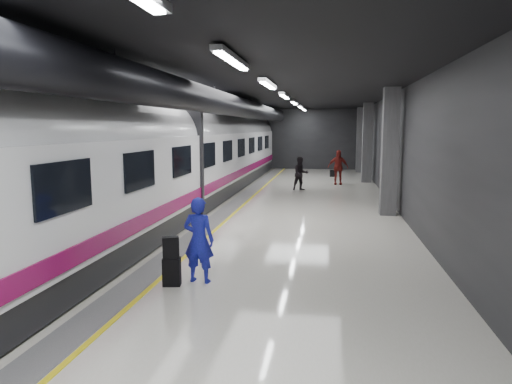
{
  "coord_description": "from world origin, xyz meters",
  "views": [
    {
      "loc": [
        2.46,
        -14.74,
        3.11
      ],
      "look_at": [
        0.38,
        -1.91,
        1.27
      ],
      "focal_mm": 32.0,
      "sensor_mm": 36.0,
      "label": 1
    }
  ],
  "objects": [
    {
      "name": "ground",
      "position": [
        0.0,
        0.0,
        0.0
      ],
      "size": [
        40.0,
        40.0,
        0.0
      ],
      "primitive_type": "plane",
      "color": "silver",
      "rests_on": "ground"
    },
    {
      "name": "shoulder_bag",
      "position": [
        -0.58,
        -6.42,
        0.78
      ],
      "size": [
        0.36,
        0.28,
        0.43
      ],
      "primitive_type": "cube",
      "rotation": [
        0.0,
        0.0,
        0.4
      ],
      "color": "black",
      "rests_on": "suitcase_main"
    },
    {
      "name": "train",
      "position": [
        -3.25,
        -0.0,
        2.07
      ],
      "size": [
        3.05,
        38.0,
        4.05
      ],
      "color": "black",
      "rests_on": "ground"
    },
    {
      "name": "platform_hall",
      "position": [
        -0.29,
        0.96,
        3.54
      ],
      "size": [
        10.02,
        40.02,
        4.51
      ],
      "color": "black",
      "rests_on": "ground"
    },
    {
      "name": "suitcase_far",
      "position": [
        2.65,
        14.65,
        0.22
      ],
      "size": [
        0.34,
        0.25,
        0.45
      ],
      "primitive_type": "cube",
      "rotation": [
        0.0,
        0.0,
        0.2
      ],
      "color": "black",
      "rests_on": "ground"
    },
    {
      "name": "traveler_far_b",
      "position": [
        2.91,
        10.64,
        0.95
      ],
      "size": [
        1.13,
        0.52,
        1.9
      ],
      "primitive_type": "imported",
      "rotation": [
        0.0,
        0.0,
        0.05
      ],
      "color": "maroon",
      "rests_on": "ground"
    },
    {
      "name": "suitcase_main",
      "position": [
        -0.58,
        -6.41,
        0.28
      ],
      "size": [
        0.38,
        0.27,
        0.57
      ],
      "primitive_type": "cube",
      "rotation": [
        0.0,
        0.0,
        0.17
      ],
      "color": "black",
      "rests_on": "ground"
    },
    {
      "name": "traveler_main",
      "position": [
        -0.1,
        -6.11,
        0.87
      ],
      "size": [
        0.67,
        0.48,
        1.74
      ],
      "primitive_type": "imported",
      "rotation": [
        0.0,
        0.0,
        3.04
      ],
      "color": "#221CD5",
      "rests_on": "ground"
    },
    {
      "name": "traveler_far_a",
      "position": [
        1.05,
        7.91,
        0.84
      ],
      "size": [
        1.01,
        0.92,
        1.68
      ],
      "primitive_type": "imported",
      "rotation": [
        0.0,
        0.0,
        0.44
      ],
      "color": "black",
      "rests_on": "ground"
    }
  ]
}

